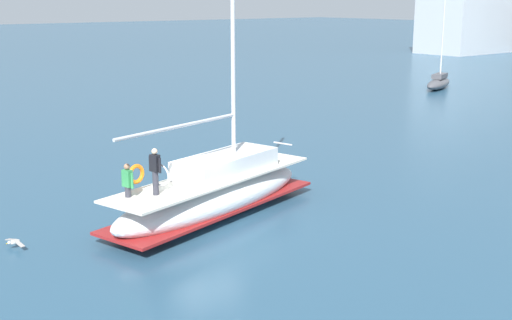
{
  "coord_description": "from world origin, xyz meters",
  "views": [
    {
      "loc": [
        18.51,
        -12.42,
        7.75
      ],
      "look_at": [
        -0.57,
        2.94,
        1.8
      ],
      "focal_mm": 46.51,
      "sensor_mm": 36.0,
      "label": 1
    }
  ],
  "objects": [
    {
      "name": "seagull",
      "position": [
        -1.87,
        -5.94,
        0.21
      ],
      "size": [
        1.03,
        0.48,
        0.17
      ],
      "color": "silver",
      "rests_on": "ground"
    },
    {
      "name": "main_sailboat",
      "position": [
        -0.59,
        1.01,
        0.91
      ],
      "size": [
        4.66,
        9.9,
        12.75
      ],
      "color": "silver",
      "rests_on": "ground"
    },
    {
      "name": "ground_plane",
      "position": [
        0.0,
        0.0,
        0.0
      ],
      "size": [
        400.0,
        400.0,
        0.0
      ],
      "primitive_type": "plane",
      "color": "#284C66"
    },
    {
      "name": "moored_cutter_left",
      "position": [
        -17.07,
        37.04,
        0.63
      ],
      "size": [
        3.37,
        5.82,
        9.63
      ],
      "color": "#4C4C51",
      "rests_on": "ground"
    }
  ]
}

